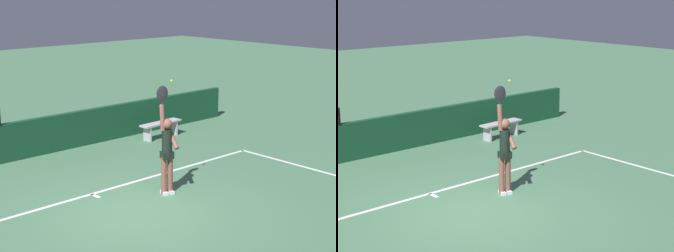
% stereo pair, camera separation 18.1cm
% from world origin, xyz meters
% --- Properties ---
extents(ground_plane, '(60.00, 60.00, 0.00)m').
position_xyz_m(ground_plane, '(0.00, 0.00, 0.00)').
color(ground_plane, '#497755').
extents(court_lines, '(10.57, 5.58, 0.00)m').
position_xyz_m(court_lines, '(0.00, -1.18, 0.00)').
color(court_lines, white).
rests_on(court_lines, ground).
extents(back_wall, '(15.79, 0.19, 1.04)m').
position_xyz_m(back_wall, '(-0.01, 5.07, 0.52)').
color(back_wall, '#14452A').
rests_on(back_wall, ground).
extents(tennis_player, '(0.47, 0.47, 2.49)m').
position_xyz_m(tennis_player, '(1.29, 0.42, 1.04)').
color(tennis_player, brown).
rests_on(tennis_player, ground).
extents(tennis_ball, '(0.07, 0.07, 0.07)m').
position_xyz_m(tennis_ball, '(1.51, 0.51, 2.54)').
color(tennis_ball, '#C4DD32').
extents(courtside_bench_near, '(1.50, 0.44, 0.49)m').
position_xyz_m(courtside_bench_near, '(4.43, 4.17, 0.37)').
color(courtside_bench_near, '#BCB0BB').
rests_on(courtside_bench_near, ground).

